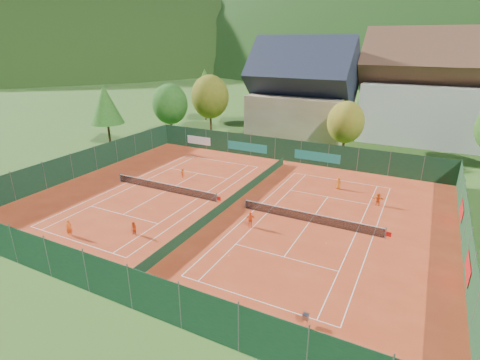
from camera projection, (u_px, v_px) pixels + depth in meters
name	position (u px, v px, depth m)	size (l,w,h in m)	color
ground	(231.00, 206.00, 36.88)	(600.00, 600.00, 0.00)	#2F591B
clay_pad	(231.00, 205.00, 36.87)	(40.00, 32.00, 0.01)	#B1381A
court_markings_left	(165.00, 191.00, 40.26)	(11.03, 23.83, 0.00)	white
court_markings_right	(309.00, 222.00, 33.47)	(11.03, 23.83, 0.00)	white
tennis_net_left	(166.00, 187.00, 40.02)	(13.30, 0.10, 1.02)	#59595B
tennis_net_right	(311.00, 218.00, 33.23)	(13.30, 0.10, 1.02)	#59595B
court_divider	(231.00, 201.00, 36.69)	(0.03, 28.80, 1.00)	#143820
fence_north	(285.00, 150.00, 49.87)	(40.00, 0.10, 3.00)	#143821
fence_south	(107.00, 280.00, 23.01)	(40.00, 0.04, 3.00)	#153B23
fence_west	(84.00, 162.00, 44.83)	(0.04, 32.00, 3.00)	#12331F
fence_east	(467.00, 238.00, 27.90)	(0.09, 32.00, 3.00)	#14371C
chalet	(302.00, 96.00, 60.79)	(16.20, 12.00, 16.00)	tan
hotel_block_a	(433.00, 94.00, 57.46)	(21.60, 11.00, 17.25)	silver
tree_west_front	(170.00, 104.00, 60.97)	(5.72, 5.72, 8.69)	#4D341B
tree_west_mid	(210.00, 97.00, 64.03)	(6.44, 6.44, 9.78)	#452818
tree_west_back	(205.00, 86.00, 73.00)	(5.60, 5.60, 10.00)	#472D19
tree_center	(346.00, 122.00, 50.98)	(5.01, 5.01, 7.60)	#4C2F1B
tree_west_side	(105.00, 104.00, 56.61)	(5.04, 5.04, 9.00)	#432A18
mountain_backdrop	(449.00, 133.00, 233.32)	(820.00, 530.00, 242.00)	black
ball_hopper	(306.00, 316.00, 21.33)	(0.34, 0.34, 0.80)	slate
loose_ball_0	(151.00, 209.00, 36.09)	(0.07, 0.07, 0.07)	#CCD833
loose_ball_1	(229.00, 255.00, 28.28)	(0.07, 0.07, 0.07)	#CCD833
loose_ball_2	(285.00, 199.00, 38.34)	(0.07, 0.07, 0.07)	#CCD833
loose_ball_3	(243.00, 170.00, 46.57)	(0.07, 0.07, 0.07)	#CCD833
loose_ball_4	(326.00, 243.00, 29.99)	(0.07, 0.07, 0.07)	#CCD833
player_left_near	(69.00, 228.00, 30.99)	(0.52, 0.34, 1.42)	#ED5A15
player_left_mid	(134.00, 228.00, 31.10)	(0.59, 0.46, 1.21)	#D84613
player_left_far	(183.00, 173.00, 43.91)	(0.77, 0.44, 1.18)	#D54712
player_right_near	(250.00, 219.00, 32.37)	(0.86, 0.36, 1.46)	#F74E15
player_right_far_a	(339.00, 183.00, 40.68)	(0.65, 0.42, 1.33)	#D66113
player_right_far_b	(378.00, 199.00, 36.64)	(1.21, 0.39, 1.31)	orange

